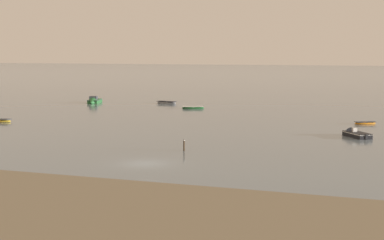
% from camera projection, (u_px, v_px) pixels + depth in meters
% --- Properties ---
extents(ground_plane, '(800.00, 800.00, 0.00)m').
position_uv_depth(ground_plane, '(145.00, 164.00, 54.89)').
color(ground_plane, slate).
extents(mudflat_shore, '(282.06, 22.57, 0.27)m').
position_uv_depth(mudflat_shore, '(26.00, 218.00, 36.53)').
color(mudflat_shore, '#7A6B51').
rests_on(mudflat_shore, ground).
extents(rowboat_moored_2, '(3.24, 2.44, 0.49)m').
position_uv_depth(rowboat_moored_2, '(365.00, 123.00, 84.77)').
color(rowboat_moored_2, orange).
rests_on(rowboat_moored_2, ground).
extents(rowboat_moored_3, '(4.16, 2.67, 0.62)m').
position_uv_depth(rowboat_moored_3, '(193.00, 108.00, 107.62)').
color(rowboat_moored_3, '#23602D').
rests_on(rowboat_moored_3, ground).
extents(motorboat_moored_1, '(4.11, 4.84, 1.64)m').
position_uv_depth(motorboat_moored_1, '(354.00, 135.00, 72.43)').
color(motorboat_moored_1, black).
rests_on(motorboat_moored_1, ground).
extents(rowboat_moored_4, '(4.44, 2.29, 0.67)m').
position_uv_depth(rowboat_moored_4, '(167.00, 103.00, 118.05)').
color(rowboat_moored_4, gray).
rests_on(rowboat_moored_4, ground).
extents(motorboat_moored_2, '(3.25, 5.77, 2.08)m').
position_uv_depth(motorboat_moored_2, '(94.00, 102.00, 119.10)').
color(motorboat_moored_2, '#23602D').
rests_on(motorboat_moored_2, ground).
extents(mooring_post_left, '(0.22, 0.22, 1.29)m').
position_uv_depth(mooring_post_left, '(184.00, 145.00, 61.85)').
color(mooring_post_left, '#423323').
rests_on(mooring_post_left, ground).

